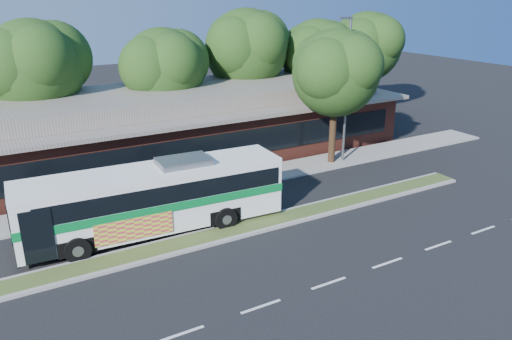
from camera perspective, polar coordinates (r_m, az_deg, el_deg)
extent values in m
plane|color=black|center=(23.22, 0.70, -7.05)|extent=(120.00, 120.00, 0.00)
cube|color=#3D5222|center=(23.65, -0.04, -6.32)|extent=(26.00, 1.10, 0.15)
cube|color=gray|center=(28.41, -5.87, -1.85)|extent=(44.00, 2.60, 0.12)
cube|color=maroon|center=(33.78, -10.60, 4.18)|extent=(32.00, 10.00, 3.20)
cube|color=#6A6159|center=(33.37, -10.78, 7.03)|extent=(33.20, 11.20, 0.24)
cube|color=#6A6159|center=(33.24, -10.85, 8.09)|extent=(30.00, 8.00, 1.00)
cube|color=black|center=(29.23, -7.25, 2.13)|extent=(30.00, 0.06, 1.60)
cylinder|color=slate|center=(31.79, 10.30, 8.61)|extent=(0.16, 0.16, 9.00)
cube|color=slate|center=(31.00, 10.23, 16.74)|extent=(0.90, 0.18, 0.14)
cylinder|color=black|center=(35.03, -23.19, 4.31)|extent=(0.44, 0.44, 4.20)
sphere|color=#183A13|center=(34.31, -24.07, 10.59)|extent=(6.00, 6.00, 6.00)
sphere|color=#183A13|center=(34.86, -22.05, 11.78)|extent=(4.68, 4.68, 4.68)
cylinder|color=black|center=(35.85, -10.21, 5.59)|extent=(0.44, 0.44, 3.78)
sphere|color=#183A13|center=(35.17, -10.56, 11.23)|extent=(5.60, 5.60, 5.60)
sphere|color=#183A13|center=(35.93, -8.91, 12.22)|extent=(4.37, 4.37, 4.37)
cylinder|color=black|center=(39.47, -1.10, 7.65)|extent=(0.44, 0.44, 4.41)
sphere|color=#183A13|center=(38.82, -1.14, 13.53)|extent=(6.20, 6.20, 6.20)
sphere|color=#183A13|center=(39.86, 0.34, 14.41)|extent=(4.84, 4.84, 4.84)
cylinder|color=black|center=(41.88, 6.85, 7.84)|extent=(0.44, 0.44, 3.86)
sphere|color=#183A13|center=(41.29, 7.06, 12.83)|extent=(5.80, 5.80, 5.80)
sphere|color=#183A13|center=(42.37, 8.19, 13.59)|extent=(4.52, 4.52, 4.52)
cylinder|color=black|center=(46.36, 12.16, 8.85)|extent=(0.44, 0.44, 4.12)
sphere|color=#183A13|center=(45.82, 12.52, 13.59)|extent=(6.00, 6.00, 6.00)
sphere|color=#183A13|center=(47.02, 13.45, 14.26)|extent=(4.68, 4.68, 4.68)
cube|color=white|center=(23.01, -11.55, -3.10)|extent=(11.90, 3.12, 2.71)
cube|color=black|center=(22.88, -10.93, -1.73)|extent=(10.96, 3.12, 0.81)
cube|color=white|center=(22.56, -11.76, -0.21)|extent=(11.92, 3.14, 0.26)
cube|color=#046D2E|center=(23.04, -11.54, -3.29)|extent=(11.96, 3.18, 0.37)
cube|color=black|center=(22.28, -26.41, -4.74)|extent=(0.17, 2.20, 1.68)
cube|color=black|center=(24.82, 1.56, 0.60)|extent=(0.17, 2.05, 1.08)
cube|color=#BF3843|center=(21.89, -13.72, -6.54)|extent=(3.34, 0.22, 0.98)
cube|color=slate|center=(22.87, -8.26, 0.96)|extent=(2.44, 1.69, 0.29)
cylinder|color=black|center=(21.83, -19.73, -8.57)|extent=(1.10, 0.41, 1.08)
cylinder|color=black|center=(24.04, -20.56, -5.99)|extent=(1.10, 0.41, 1.08)
cylinder|color=black|center=(23.27, -3.50, -5.55)|extent=(1.10, 0.41, 1.08)
cylinder|color=black|center=(25.36, -5.73, -3.41)|extent=(1.10, 0.41, 1.08)
cylinder|color=black|center=(32.00, 8.75, 4.35)|extent=(0.44, 0.44, 4.19)
sphere|color=#183A13|center=(31.24, 9.11, 10.90)|extent=(5.33, 5.33, 5.33)
sphere|color=#183A13|center=(32.24, 10.40, 11.86)|extent=(4.16, 4.16, 4.16)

